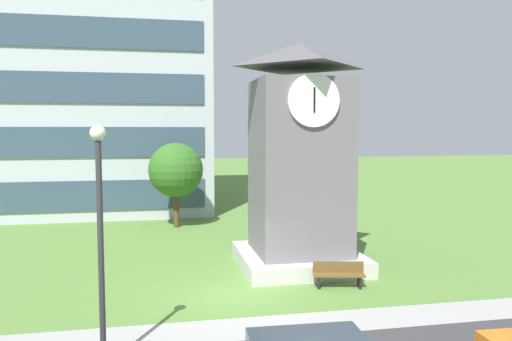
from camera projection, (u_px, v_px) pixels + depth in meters
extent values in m
plane|color=#567F38|center=(234.00, 295.00, 16.85)|extent=(160.00, 160.00, 0.00)
cube|color=#9E9E99|center=(249.00, 328.00, 14.08)|extent=(120.00, 1.60, 0.01)
cube|color=#B7BCC6|center=(97.00, 51.00, 36.07)|extent=(15.24, 13.97, 22.40)
cube|color=#384C60|center=(87.00, 196.00, 29.98)|extent=(14.03, 0.10, 1.80)
cube|color=#384C60|center=(86.00, 142.00, 29.72)|extent=(14.03, 0.10, 1.80)
cube|color=#384C60|center=(84.00, 88.00, 29.46)|extent=(14.03, 0.10, 1.80)
cube|color=#384C60|center=(83.00, 32.00, 29.19)|extent=(14.03, 0.10, 1.80)
cube|color=slate|center=(299.00, 174.00, 20.20)|extent=(3.54, 3.54, 7.51)
cube|color=beige|center=(299.00, 259.00, 20.49)|extent=(4.78, 4.78, 0.60)
pyramid|color=#555155|center=(300.00, 55.00, 19.82)|extent=(3.90, 3.90, 0.96)
cylinder|color=white|center=(314.00, 100.00, 18.18)|extent=(1.95, 0.12, 1.95)
cylinder|color=white|center=(343.00, 103.00, 20.33)|extent=(0.12, 1.95, 1.95)
cube|color=black|center=(314.00, 95.00, 18.10)|extent=(0.03, 0.08, 0.58)
cube|color=black|center=(314.00, 100.00, 18.10)|extent=(0.06, 0.04, 0.88)
cube|color=brown|center=(339.00, 275.00, 17.65)|extent=(1.86, 0.84, 0.06)
cube|color=brown|center=(338.00, 267.00, 17.85)|extent=(1.77, 0.42, 0.40)
cube|color=black|center=(318.00, 281.00, 17.68)|extent=(0.17, 0.44, 0.45)
cube|color=black|center=(359.00, 281.00, 17.66)|extent=(0.17, 0.44, 0.45)
cylinder|color=#333338|center=(101.00, 257.00, 11.51)|extent=(0.14, 0.14, 5.30)
sphere|color=#F2EFCC|center=(98.00, 133.00, 11.28)|extent=(0.36, 0.36, 0.36)
cylinder|color=#513823|center=(176.00, 208.00, 28.54)|extent=(0.33, 0.33, 2.19)
sphere|color=#326622|center=(176.00, 170.00, 28.36)|extent=(3.08, 3.08, 3.08)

